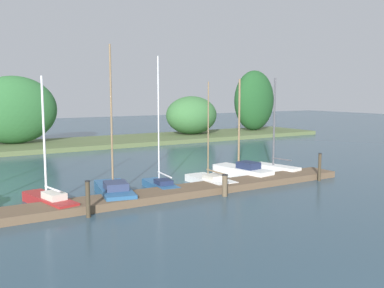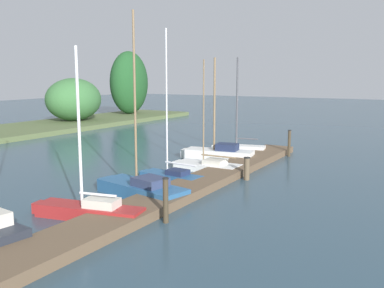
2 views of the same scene
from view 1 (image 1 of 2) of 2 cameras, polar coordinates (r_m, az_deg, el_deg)
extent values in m
cube|color=brown|center=(20.45, -5.61, -6.88)|extent=(23.40, 1.80, 0.35)
cube|color=#56663D|center=(41.06, -19.10, -0.22)|extent=(61.12, 8.00, 0.40)
ellipsoid|color=#1E4C23|center=(52.65, 8.23, 5.72)|extent=(5.32, 3.65, 7.17)
ellipsoid|color=#386B38|center=(47.33, -0.07, 3.83)|extent=(5.78, 4.89, 4.16)
ellipsoid|color=#2D6633|center=(41.62, -22.50, 4.19)|extent=(7.55, 3.90, 6.05)
cube|color=maroon|center=(20.11, -18.34, -7.29)|extent=(1.68, 3.88, 0.45)
cube|color=maroon|center=(21.62, -20.26, -6.44)|extent=(0.69, 1.03, 0.38)
cube|color=beige|center=(19.61, -17.79, -6.52)|extent=(0.91, 1.25, 0.29)
cylinder|color=silver|center=(19.88, -19.00, 0.91)|extent=(0.10, 0.10, 5.28)
cylinder|color=silver|center=(19.67, -18.00, -5.66)|extent=(0.37, 1.36, 0.08)
cube|color=#285684|center=(21.05, -10.27, -6.31)|extent=(2.14, 4.25, 0.52)
cube|color=#285684|center=(22.82, -11.06, -5.36)|extent=(0.93, 1.14, 0.44)
cube|color=#2D3856|center=(20.47, -10.05, -5.45)|extent=(1.24, 1.40, 0.34)
cylinder|color=#7F6647|center=(20.83, -10.63, 3.63)|extent=(0.09, 0.09, 6.73)
cube|color=#285684|center=(22.45, -4.16, -5.60)|extent=(1.24, 3.06, 0.36)
cube|color=#285684|center=(23.67, -5.41, -5.00)|extent=(0.60, 0.79, 0.31)
cube|color=#1E2847|center=(22.04, -3.80, -5.03)|extent=(0.81, 0.96, 0.23)
cylinder|color=silver|center=(22.17, -4.46, 3.17)|extent=(0.07, 0.07, 6.47)
cylinder|color=silver|center=(21.82, -3.64, -4.08)|extent=(0.22, 1.69, 0.08)
cube|color=white|center=(23.57, 2.47, -4.96)|extent=(1.29, 3.34, 0.38)
cube|color=white|center=(24.81, 0.52, -4.40)|extent=(0.71, 0.84, 0.32)
cube|color=beige|center=(23.17, 3.05, -4.39)|extent=(0.97, 1.00, 0.24)
cylinder|color=#7F6647|center=(23.36, 2.16, 1.85)|extent=(0.07, 0.07, 5.20)
cylinder|color=#7F6647|center=(22.96, 3.32, -3.75)|extent=(0.08, 1.91, 0.08)
cube|color=white|center=(25.74, 6.65, -3.74)|extent=(1.82, 4.04, 0.59)
cube|color=white|center=(26.95, 3.91, -3.29)|extent=(0.82, 1.07, 0.50)
cube|color=#1E2847|center=(25.33, 7.47, -2.81)|extent=(1.09, 1.30, 0.38)
cylinder|color=#7F6647|center=(25.57, 6.26, 2.73)|extent=(0.12, 0.12, 5.19)
cube|color=white|center=(27.20, 11.07, -3.33)|extent=(1.49, 3.18, 0.52)
cube|color=white|center=(28.02, 8.79, -3.03)|extent=(0.64, 0.85, 0.44)
cylinder|color=#4C4C51|center=(26.97, 10.82, 2.90)|extent=(0.11, 0.11, 5.37)
cylinder|color=#4C4C51|center=(26.86, 11.79, -1.98)|extent=(0.35, 1.38, 0.07)
cylinder|color=#3D3323|center=(17.93, -13.61, -7.17)|extent=(0.18, 0.18, 1.47)
cylinder|color=black|center=(17.76, -13.68, -4.80)|extent=(0.21, 0.21, 0.04)
cylinder|color=brown|center=(21.01, 4.37, -5.53)|extent=(0.26, 0.26, 1.03)
cylinder|color=black|center=(20.90, 4.38, -4.10)|extent=(0.30, 0.30, 0.04)
cylinder|color=#3D3323|center=(25.50, 16.53, -2.98)|extent=(0.17, 0.17, 1.56)
cylinder|color=black|center=(25.38, 16.59, -1.21)|extent=(0.20, 0.20, 0.04)
camera|label=2|loc=(10.85, -65.14, 1.48)|focal=40.20mm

